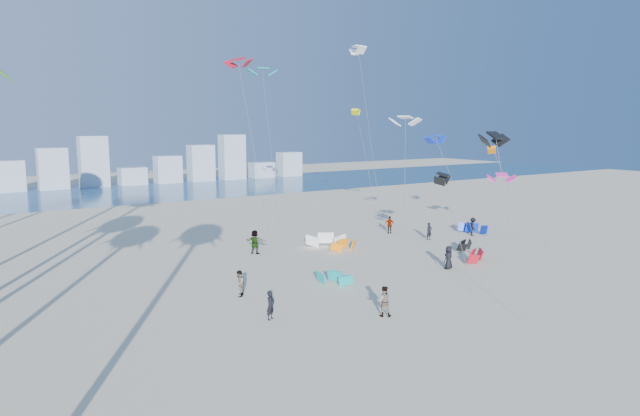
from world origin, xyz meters
TOP-DOWN VIEW (x-y plane):
  - ground at (0.00, 0.00)m, footprint 220.00×220.00m
  - ocean at (0.00, 72.00)m, footprint 220.00×220.00m
  - kitesurfer_near at (-4.61, 9.10)m, footprint 0.67×0.61m
  - kitesurfer_mid at (0.72, 6.23)m, footprint 1.03×0.99m
  - kitesurfers_far at (8.98, 19.50)m, footprint 27.19×13.44m
  - grounded_kites at (11.91, 18.28)m, footprint 22.36×12.99m
  - flying_kites at (14.34, 24.24)m, footprint 22.22×37.28m
  - distant_skyline at (-1.19, 82.00)m, footprint 85.00×3.00m

SIDE VIEW (x-z plane):
  - ground at x=0.00m, z-range 0.00..0.00m
  - ocean at x=0.00m, z-range 0.01..0.01m
  - grounded_kites at x=11.91m, z-range -0.08..1.01m
  - kitesurfer_near at x=-4.61m, z-range 0.00..1.55m
  - kitesurfer_mid at x=0.72m, z-range 0.00..1.67m
  - kitesurfers_far at x=8.98m, z-range -0.09..1.83m
  - distant_skyline at x=-1.19m, z-range -1.11..7.29m
  - flying_kites at x=14.34m, z-range 2.69..21.27m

